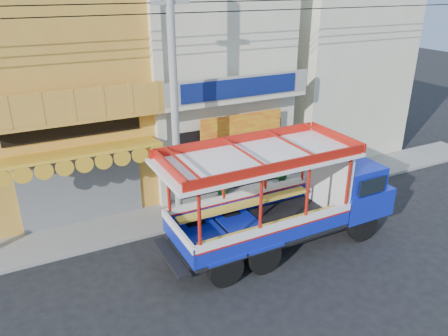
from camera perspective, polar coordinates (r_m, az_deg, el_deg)
name	(u,v)px	position (r m, az deg, el deg)	size (l,w,h in m)	color
ground	(249,266)	(13.97, 3.26, -12.66)	(90.00, 90.00, 0.00)	black
sidewalk	(197,209)	(16.97, -3.50, -5.42)	(30.00, 2.00, 0.12)	slate
shophouse_left	(59,96)	(18.25, -20.75, 8.82)	(6.00, 7.50, 8.24)	#C97F2C
shophouse_right	(201,81)	(19.77, -3.06, 11.27)	(6.00, 6.75, 8.24)	beige
party_pilaster	(160,108)	(15.91, -8.41, 7.73)	(0.35, 0.30, 8.00)	beige
filler_building_right	(325,74)	(23.51, 13.05, 11.87)	(6.00, 6.00, 7.60)	beige
utility_pole	(178,88)	(14.29, -6.02, 10.36)	(28.00, 0.26, 9.00)	gray
songthaew_truck	(296,194)	(14.50, 9.39, -3.36)	(7.90, 2.74, 3.67)	black
potted_plant_a	(223,185)	(17.77, -0.15, -2.21)	(0.78, 0.68, 0.87)	#164D1B
potted_plant_b	(282,183)	(17.90, 7.64, -1.98)	(0.56, 0.45, 1.01)	#164D1B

